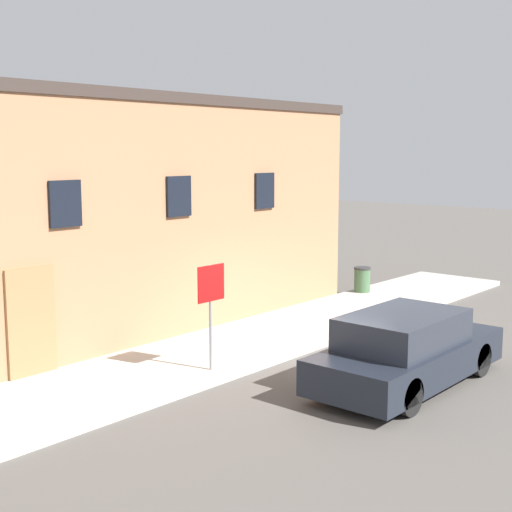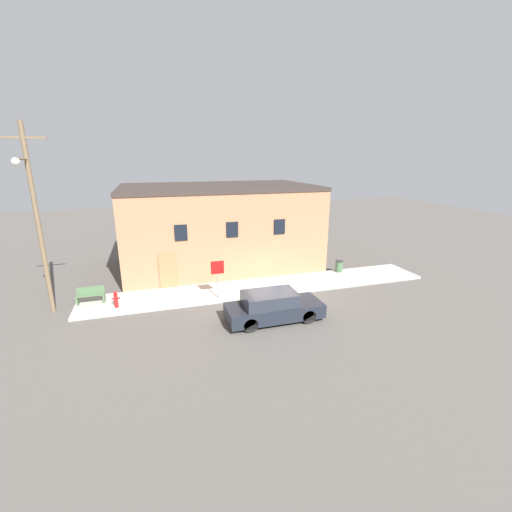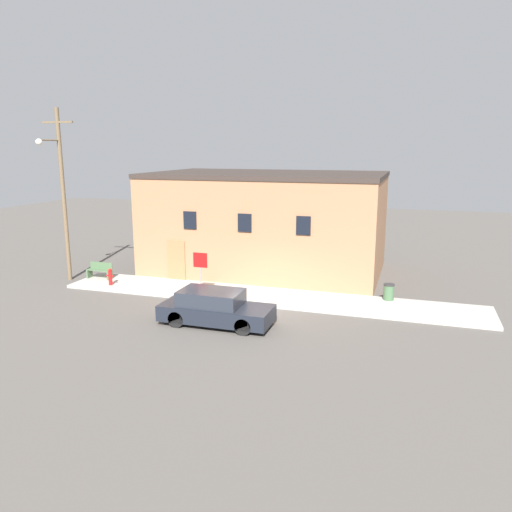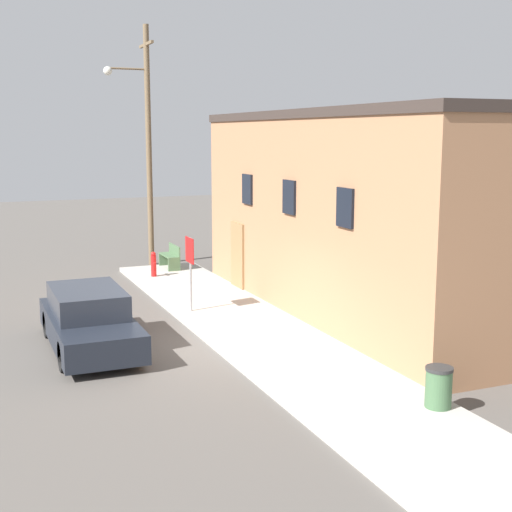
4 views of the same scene
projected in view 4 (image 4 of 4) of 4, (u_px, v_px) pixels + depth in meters
ground_plane at (208, 345)px, 16.97m from camera, size 80.00×80.00×0.00m
sidewalk at (263, 336)px, 17.49m from camera, size 20.10×2.83×0.14m
brick_building at (413, 211)px, 20.39m from camera, size 12.78×7.94×5.61m
fire_hydrant at (154, 264)px, 24.41m from camera, size 0.39×0.18×0.86m
stop_sign at (190, 260)px, 19.47m from camera, size 0.70×0.06×2.05m
bench at (171, 257)px, 25.95m from camera, size 1.34×0.44×0.85m
trash_bin at (439, 387)px, 12.71m from camera, size 0.50×0.50×0.74m
utility_pole at (146, 137)px, 26.63m from camera, size 1.80×1.72×8.92m
parked_car at (89, 321)px, 16.64m from camera, size 4.49×1.78×1.40m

